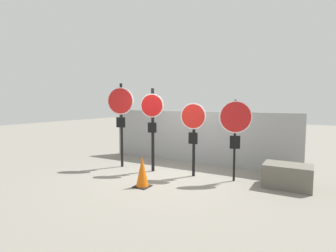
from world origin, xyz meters
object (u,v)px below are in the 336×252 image
stop_sign_2 (193,126)px  storage_crate (288,176)px  stop_sign_1 (152,118)px  stop_sign_0 (121,110)px  traffic_cone_0 (142,172)px  stop_sign_3 (235,123)px

stop_sign_2 → storage_crate: stop_sign_2 is taller
stop_sign_2 → storage_crate: 2.55m
stop_sign_1 → stop_sign_0: bearing=164.5°
stop_sign_1 → traffic_cone_0: bearing=-84.3°
storage_crate → stop_sign_3: bearing=-172.1°
stop_sign_0 → traffic_cone_0: size_ratio=3.52×
stop_sign_1 → stop_sign_2: size_ratio=1.21×
stop_sign_1 → traffic_cone_0: stop_sign_1 is taller
stop_sign_1 → stop_sign_2: (1.22, 0.11, -0.17)m
stop_sign_0 → storage_crate: bearing=-14.3°
stop_sign_0 → stop_sign_2: stop_sign_0 is taller
stop_sign_1 → stop_sign_3: bearing=-11.9°
stop_sign_3 → storage_crate: (1.21, 0.17, -1.21)m
traffic_cone_0 → storage_crate: 3.39m
stop_sign_2 → storage_crate: (2.29, 0.27, -1.09)m
stop_sign_3 → traffic_cone_0: bearing=-164.2°
stop_sign_1 → stop_sign_3: size_ratio=1.16×
stop_sign_3 → stop_sign_0: bearing=159.8°
stop_sign_3 → storage_crate: 1.72m
stop_sign_2 → stop_sign_3: stop_sign_3 is taller
traffic_cone_0 → storage_crate: size_ratio=0.68×
stop_sign_1 → traffic_cone_0: size_ratio=3.28×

